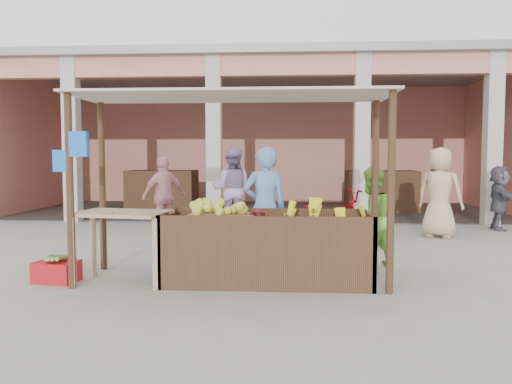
# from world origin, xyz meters

# --- Properties ---
(ground) EXTENTS (60.00, 60.00, 0.00)m
(ground) POSITION_xyz_m (0.00, 0.00, 0.00)
(ground) COLOR gray
(ground) RESTS_ON ground
(market_building) EXTENTS (14.40, 6.40, 4.20)m
(market_building) POSITION_xyz_m (0.05, 8.93, 2.70)
(market_building) COLOR tan
(market_building) RESTS_ON ground
(fruit_stall) EXTENTS (2.60, 0.95, 0.80)m
(fruit_stall) POSITION_xyz_m (0.50, 0.00, 0.40)
(fruit_stall) COLOR #4C331E
(fruit_stall) RESTS_ON ground
(stall_awning) EXTENTS (4.09, 1.35, 2.39)m
(stall_awning) POSITION_xyz_m (-0.01, 0.06, 1.98)
(stall_awning) COLOR #4C331E
(stall_awning) RESTS_ON ground
(banana_heap) EXTENTS (1.22, 0.67, 0.22)m
(banana_heap) POSITION_xyz_m (1.23, -0.02, 0.91)
(banana_heap) COLOR yellow
(banana_heap) RESTS_ON fruit_stall
(melon_tray) EXTENTS (0.83, 0.72, 0.21)m
(melon_tray) POSITION_xyz_m (-0.10, 0.05, 0.90)
(melon_tray) COLOR olive
(melon_tray) RESTS_ON fruit_stall
(berry_heap) EXTENTS (0.44, 0.36, 0.14)m
(berry_heap) POSITION_xyz_m (0.38, 0.01, 0.87)
(berry_heap) COLOR maroon
(berry_heap) RESTS_ON fruit_stall
(side_table) EXTENTS (1.22, 0.91, 0.91)m
(side_table) POSITION_xyz_m (-1.33, -0.12, 0.76)
(side_table) COLOR tan
(side_table) RESTS_ON ground
(papaya_pile) EXTENTS (0.65, 0.37, 0.19)m
(papaya_pile) POSITION_xyz_m (-1.33, -0.12, 1.00)
(papaya_pile) COLOR #40852B
(papaya_pile) RESTS_ON side_table
(red_crate) EXTENTS (0.56, 0.44, 0.27)m
(red_crate) POSITION_xyz_m (-2.18, -0.16, 0.13)
(red_crate) COLOR #B21318
(red_crate) RESTS_ON ground
(plantain_bundle) EXTENTS (0.43, 0.30, 0.09)m
(plantain_bundle) POSITION_xyz_m (-2.18, -0.16, 0.31)
(plantain_bundle) COLOR olive
(plantain_bundle) RESTS_ON red_crate
(produce_sacks) EXTENTS (0.78, 0.49, 0.60)m
(produce_sacks) POSITION_xyz_m (2.84, 5.09, 0.30)
(produce_sacks) COLOR maroon
(produce_sacks) RESTS_ON ground
(vendor_blue) EXTENTS (0.81, 0.69, 1.86)m
(vendor_blue) POSITION_xyz_m (0.43, 0.88, 0.93)
(vendor_blue) COLOR #6095D4
(vendor_blue) RESTS_ON ground
(vendor_green) EXTENTS (0.85, 0.76, 1.53)m
(vendor_green) POSITION_xyz_m (1.95, 0.91, 0.76)
(vendor_green) COLOR #73BC38
(vendor_green) RESTS_ON ground
(motorcycle) EXTENTS (1.14, 2.15, 1.07)m
(motorcycle) POSITION_xyz_m (1.45, 2.63, 0.53)
(motorcycle) COLOR #9D0309
(motorcycle) RESTS_ON ground
(shopper_b) EXTENTS (1.11, 1.08, 1.72)m
(shopper_b) POSITION_xyz_m (-1.74, 3.68, 0.86)
(shopper_b) COLOR pink
(shopper_b) RESTS_ON ground
(shopper_c) EXTENTS (1.14, 1.03, 1.98)m
(shopper_c) POSITION_xyz_m (3.78, 3.79, 0.99)
(shopper_c) COLOR tan
(shopper_c) RESTS_ON ground
(shopper_d) EXTENTS (0.80, 1.45, 1.48)m
(shopper_d) POSITION_xyz_m (5.38, 4.90, 0.74)
(shopper_d) COLOR #4C4A58
(shopper_d) RESTS_ON ground
(shopper_f) EXTENTS (0.99, 0.60, 1.97)m
(shopper_f) POSITION_xyz_m (-0.43, 4.37, 0.98)
(shopper_f) COLOR #947DA4
(shopper_f) RESTS_ON ground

